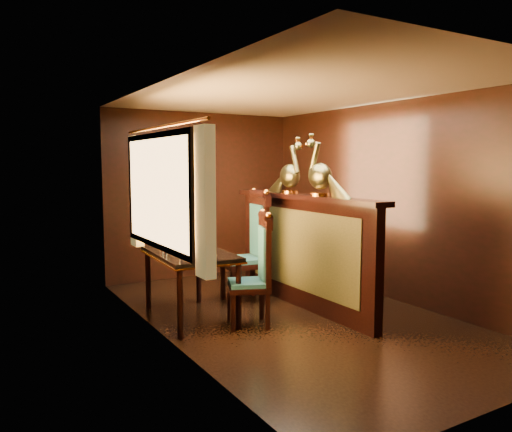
% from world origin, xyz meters
% --- Properties ---
extents(ground, '(5.00, 5.00, 0.00)m').
position_xyz_m(ground, '(0.00, 0.00, 0.00)').
color(ground, black).
rests_on(ground, ground).
extents(room_shell, '(3.04, 5.04, 2.52)m').
position_xyz_m(room_shell, '(-0.09, 0.02, 1.58)').
color(room_shell, black).
rests_on(room_shell, ground).
extents(partition, '(0.26, 2.70, 1.36)m').
position_xyz_m(partition, '(0.32, 0.30, 0.71)').
color(partition, black).
rests_on(partition, ground).
extents(dining_table, '(0.84, 1.32, 0.96)m').
position_xyz_m(dining_table, '(-1.05, 0.53, 0.69)').
color(dining_table, black).
rests_on(dining_table, ground).
extents(chair_left, '(0.58, 0.59, 1.24)m').
position_xyz_m(chair_left, '(-0.50, -0.05, 0.64)').
color(chair_left, black).
rests_on(chair_left, ground).
extents(chair_right, '(0.58, 0.60, 1.42)m').
position_xyz_m(chair_right, '(-0.06, 0.81, 0.74)').
color(chair_right, black).
rests_on(chair_right, ground).
extents(peacock_left, '(0.22, 0.60, 0.71)m').
position_xyz_m(peacock_left, '(0.33, -0.03, 1.72)').
color(peacock_left, '#1A4F3C').
rests_on(peacock_left, partition).
extents(peacock_right, '(0.22, 0.58, 0.69)m').
position_xyz_m(peacock_right, '(0.33, 0.58, 1.70)').
color(peacock_right, '#1A4F3C').
rests_on(peacock_right, partition).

